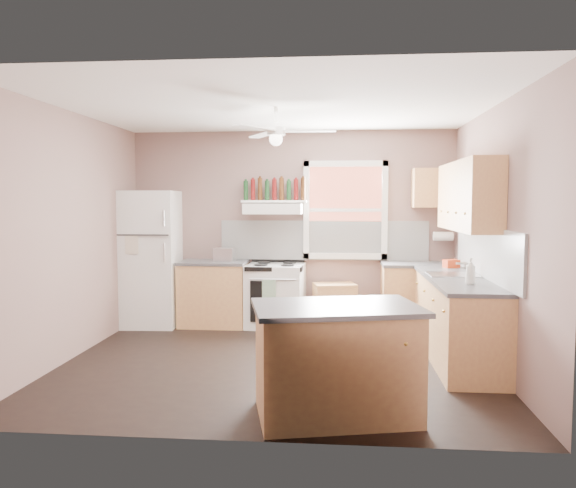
# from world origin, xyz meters

# --- Properties ---
(floor) EXTENTS (4.50, 4.50, 0.00)m
(floor) POSITION_xyz_m (0.00, 0.00, 0.00)
(floor) COLOR black
(floor) RESTS_ON ground
(ceiling) EXTENTS (4.50, 4.50, 0.00)m
(ceiling) POSITION_xyz_m (0.00, 0.00, 2.70)
(ceiling) COLOR white
(ceiling) RESTS_ON ground
(wall_back) EXTENTS (4.50, 0.05, 2.70)m
(wall_back) POSITION_xyz_m (0.00, 2.02, 1.35)
(wall_back) COLOR #7B5F58
(wall_back) RESTS_ON ground
(wall_right) EXTENTS (0.05, 4.00, 2.70)m
(wall_right) POSITION_xyz_m (2.27, 0.00, 1.35)
(wall_right) COLOR #7B5F58
(wall_right) RESTS_ON ground
(wall_left) EXTENTS (0.05, 4.00, 2.70)m
(wall_left) POSITION_xyz_m (-2.27, 0.00, 1.35)
(wall_left) COLOR #7B5F58
(wall_left) RESTS_ON ground
(backsplash_back) EXTENTS (2.90, 0.03, 0.55)m
(backsplash_back) POSITION_xyz_m (0.45, 1.99, 1.18)
(backsplash_back) COLOR white
(backsplash_back) RESTS_ON wall_back
(backsplash_right) EXTENTS (0.03, 2.60, 0.55)m
(backsplash_right) POSITION_xyz_m (2.23, 0.30, 1.18)
(backsplash_right) COLOR white
(backsplash_right) RESTS_ON wall_right
(window_view) EXTENTS (1.00, 0.02, 1.20)m
(window_view) POSITION_xyz_m (0.75, 1.98, 1.60)
(window_view) COLOR brown
(window_view) RESTS_ON wall_back
(window_frame) EXTENTS (1.16, 0.07, 1.36)m
(window_frame) POSITION_xyz_m (0.75, 1.96, 1.60)
(window_frame) COLOR white
(window_frame) RESTS_ON wall_back
(refrigerator) EXTENTS (0.83, 0.81, 1.86)m
(refrigerator) POSITION_xyz_m (-1.95, 1.66, 0.93)
(refrigerator) COLOR white
(refrigerator) RESTS_ON floor
(base_cabinet_left) EXTENTS (0.90, 0.60, 0.86)m
(base_cabinet_left) POSITION_xyz_m (-1.06, 1.70, 0.43)
(base_cabinet_left) COLOR #B07549
(base_cabinet_left) RESTS_ON floor
(counter_left) EXTENTS (0.92, 0.62, 0.04)m
(counter_left) POSITION_xyz_m (-1.06, 1.70, 0.88)
(counter_left) COLOR #404042
(counter_left) RESTS_ON base_cabinet_left
(toaster) EXTENTS (0.30, 0.21, 0.18)m
(toaster) POSITION_xyz_m (-0.90, 1.71, 0.99)
(toaster) COLOR silver
(toaster) RESTS_ON counter_left
(stove) EXTENTS (0.81, 0.70, 0.86)m
(stove) POSITION_xyz_m (-0.20, 1.70, 0.43)
(stove) COLOR white
(stove) RESTS_ON floor
(range_hood) EXTENTS (0.78, 0.50, 0.14)m
(range_hood) POSITION_xyz_m (-0.23, 1.75, 1.62)
(range_hood) COLOR white
(range_hood) RESTS_ON wall_back
(bottle_shelf) EXTENTS (0.90, 0.26, 0.03)m
(bottle_shelf) POSITION_xyz_m (-0.23, 1.87, 1.72)
(bottle_shelf) COLOR white
(bottle_shelf) RESTS_ON range_hood
(cart) EXTENTS (0.63, 0.49, 0.56)m
(cart) POSITION_xyz_m (0.61, 1.75, 0.28)
(cart) COLOR #B07549
(cart) RESTS_ON floor
(base_cabinet_corner) EXTENTS (1.00, 0.60, 0.86)m
(base_cabinet_corner) POSITION_xyz_m (1.75, 1.70, 0.43)
(base_cabinet_corner) COLOR #B07549
(base_cabinet_corner) RESTS_ON floor
(base_cabinet_right) EXTENTS (0.60, 2.20, 0.86)m
(base_cabinet_right) POSITION_xyz_m (1.95, 0.30, 0.43)
(base_cabinet_right) COLOR #B07549
(base_cabinet_right) RESTS_ON floor
(counter_corner) EXTENTS (1.02, 0.62, 0.04)m
(counter_corner) POSITION_xyz_m (1.75, 1.70, 0.88)
(counter_corner) COLOR #404042
(counter_corner) RESTS_ON base_cabinet_corner
(counter_right) EXTENTS (0.62, 2.22, 0.04)m
(counter_right) POSITION_xyz_m (1.94, 0.30, 0.88)
(counter_right) COLOR #404042
(counter_right) RESTS_ON base_cabinet_right
(sink) EXTENTS (0.55, 0.45, 0.03)m
(sink) POSITION_xyz_m (1.94, 0.50, 0.90)
(sink) COLOR silver
(sink) RESTS_ON counter_right
(faucet) EXTENTS (0.03, 0.03, 0.14)m
(faucet) POSITION_xyz_m (2.10, 0.50, 0.97)
(faucet) COLOR silver
(faucet) RESTS_ON sink
(upper_cabinet_right) EXTENTS (0.33, 1.80, 0.76)m
(upper_cabinet_right) POSITION_xyz_m (2.08, 0.50, 1.78)
(upper_cabinet_right) COLOR #B07549
(upper_cabinet_right) RESTS_ON wall_right
(upper_cabinet_corner) EXTENTS (0.60, 0.33, 0.52)m
(upper_cabinet_corner) POSITION_xyz_m (1.95, 1.83, 1.90)
(upper_cabinet_corner) COLOR #B07549
(upper_cabinet_corner) RESTS_ON wall_back
(paper_towel) EXTENTS (0.26, 0.12, 0.12)m
(paper_towel) POSITION_xyz_m (2.07, 1.86, 1.25)
(paper_towel) COLOR white
(paper_towel) RESTS_ON wall_back
(island) EXTENTS (1.37, 1.03, 0.86)m
(island) POSITION_xyz_m (0.64, -1.45, 0.43)
(island) COLOR #B07549
(island) RESTS_ON floor
(island_top) EXTENTS (1.46, 1.12, 0.04)m
(island_top) POSITION_xyz_m (0.64, -1.45, 0.88)
(island_top) COLOR #404042
(island_top) RESTS_ON island
(ceiling_fan_hub) EXTENTS (0.20, 0.20, 0.08)m
(ceiling_fan_hub) POSITION_xyz_m (0.00, 0.00, 2.45)
(ceiling_fan_hub) COLOR white
(ceiling_fan_hub) RESTS_ON ceiling
(soap_bottle) EXTENTS (0.14, 0.14, 0.26)m
(soap_bottle) POSITION_xyz_m (1.96, -0.22, 1.03)
(soap_bottle) COLOR silver
(soap_bottle) RESTS_ON counter_right
(red_caddy) EXTENTS (0.21, 0.18, 0.10)m
(red_caddy) POSITION_xyz_m (2.06, 1.20, 0.95)
(red_caddy) COLOR red
(red_caddy) RESTS_ON counter_right
(wine_bottles) EXTENTS (0.86, 0.06, 0.31)m
(wine_bottles) POSITION_xyz_m (-0.23, 1.87, 1.88)
(wine_bottles) COLOR #143819
(wine_bottles) RESTS_ON bottle_shelf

